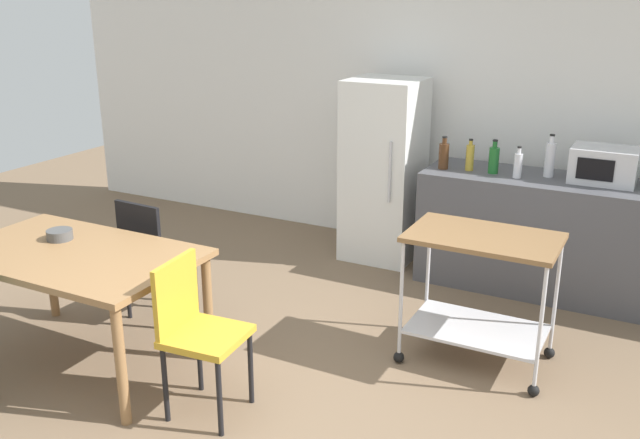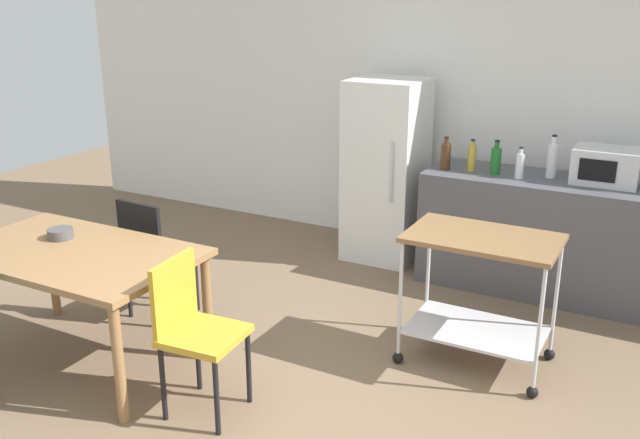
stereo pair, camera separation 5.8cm
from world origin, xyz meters
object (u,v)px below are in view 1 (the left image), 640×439
(microwave, at_px, (604,165))
(chair_mustard, at_px, (196,326))
(bottle_sesame_oil, at_px, (494,159))
(bottle_soda, at_px, (444,155))
(bottle_hot_sauce, at_px, (550,159))
(kitchen_cart, at_px, (481,277))
(refrigerator, at_px, (384,170))
(fruit_bowl, at_px, (60,235))
(bottle_sparkling_water, at_px, (470,157))
(chair_black, at_px, (152,250))
(dining_table, at_px, (75,264))
(bottle_soy_sauce, at_px, (518,165))

(microwave, bearing_deg, chair_mustard, -123.02)
(chair_mustard, distance_m, bottle_sesame_oil, 2.76)
(bottle_soda, height_order, bottle_hot_sauce, bottle_hot_sauce)
(kitchen_cart, xyz_separation_m, bottle_sesame_oil, (-0.28, 1.30, 0.44))
(refrigerator, xyz_separation_m, bottle_sesame_oil, (0.97, -0.14, 0.23))
(refrigerator, distance_m, fruit_bowl, 2.75)
(kitchen_cart, distance_m, bottle_sparkling_water, 1.45)
(bottle_hot_sauce, relative_size, microwave, 0.71)
(kitchen_cart, height_order, microwave, microwave)
(chair_mustard, xyz_separation_m, bottle_sesame_oil, (0.95, 2.55, 0.49))
(refrigerator, relative_size, microwave, 3.37)
(bottle_hot_sauce, xyz_separation_m, microwave, (0.38, 0.02, -0.01))
(chair_black, xyz_separation_m, bottle_sparkling_water, (1.73, 1.76, 0.49))
(kitchen_cart, xyz_separation_m, bottle_sparkling_water, (-0.47, 1.30, 0.43))
(microwave, bearing_deg, bottle_hot_sauce, -177.03)
(bottle_sparkling_water, bearing_deg, bottle_soda, -167.04)
(bottle_sparkling_water, relative_size, bottle_hot_sauce, 0.77)
(bottle_soda, height_order, bottle_sparkling_water, bottle_soda)
(chair_black, relative_size, bottle_sparkling_water, 3.56)
(refrigerator, xyz_separation_m, bottle_hot_sauce, (1.37, -0.05, 0.26))
(fruit_bowl, bearing_deg, bottle_hot_sauce, 43.61)
(dining_table, relative_size, bottle_sesame_oil, 5.72)
(kitchen_cart, relative_size, microwave, 1.98)
(bottle_soda, xyz_separation_m, microwave, (1.17, 0.15, 0.02))
(bottle_sparkling_water, bearing_deg, bottle_hot_sauce, 8.55)
(refrigerator, bearing_deg, bottle_sesame_oil, -8.23)
(kitchen_cart, relative_size, bottle_hot_sauce, 2.79)
(dining_table, bearing_deg, fruit_bowl, 153.19)
(bottle_hot_sauce, bearing_deg, refrigerator, 177.86)
(bottle_soy_sauce, distance_m, microwave, 0.61)
(dining_table, xyz_separation_m, refrigerator, (0.95, 2.60, 0.10))
(bottle_hot_sauce, bearing_deg, chair_mustard, -117.04)
(bottle_sesame_oil, height_order, bottle_soy_sauce, bottle_sesame_oil)
(bottle_sparkling_water, xyz_separation_m, bottle_hot_sauce, (0.59, 0.09, 0.03))
(bottle_sesame_oil, height_order, bottle_hot_sauce, bottle_hot_sauce)
(kitchen_cart, distance_m, bottle_soy_sauce, 1.32)
(kitchen_cart, height_order, fruit_bowl, kitchen_cart)
(kitchen_cart, bearing_deg, chair_mustard, -134.48)
(microwave, relative_size, fruit_bowl, 2.85)
(chair_black, relative_size, refrigerator, 0.57)
(fruit_bowl, bearing_deg, kitchen_cart, 23.19)
(dining_table, bearing_deg, microwave, 43.64)
(dining_table, bearing_deg, bottle_soy_sauce, 48.77)
(fruit_bowl, bearing_deg, refrigerator, 64.46)
(chair_black, distance_m, refrigerator, 2.14)
(bottle_sesame_oil, bearing_deg, kitchen_cart, -77.79)
(refrigerator, distance_m, bottle_soda, 0.65)
(refrigerator, height_order, bottle_soy_sauce, refrigerator)
(bottle_sesame_oil, bearing_deg, bottle_hot_sauce, 12.48)
(dining_table, xyz_separation_m, bottle_soda, (1.53, 2.42, 0.34))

